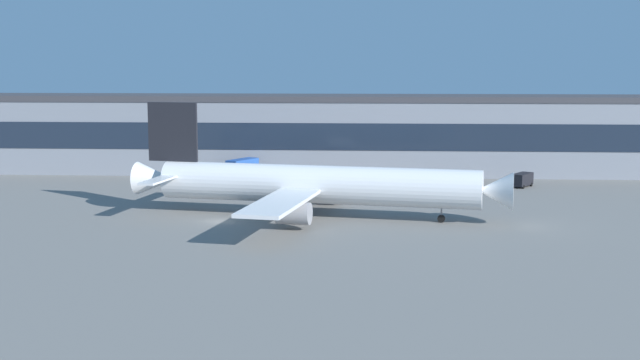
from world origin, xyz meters
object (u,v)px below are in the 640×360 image
(catering_truck, at_px, (243,169))
(crew_van, at_px, (522,179))
(follow_me_car, at_px, (471,179))
(belt_loader, at_px, (324,181))
(airliner, at_px, (312,184))

(catering_truck, height_order, crew_van, catering_truck)
(catering_truck, bearing_deg, crew_van, -6.15)
(follow_me_car, relative_size, belt_loader, 0.72)
(crew_van, bearing_deg, belt_loader, -176.35)
(airliner, relative_size, belt_loader, 8.63)
(catering_truck, height_order, belt_loader, catering_truck)
(crew_van, bearing_deg, follow_me_car, 167.70)
(airliner, xyz_separation_m, belt_loader, (0.11, 29.47, -3.74))
(catering_truck, distance_m, crew_van, 52.90)
(crew_van, height_order, follow_me_car, crew_van)
(airliner, height_order, crew_van, airliner)
(catering_truck, bearing_deg, airliner, -66.62)
(airliner, height_order, follow_me_car, airliner)
(crew_van, bearing_deg, catering_truck, 173.85)
(catering_truck, xyz_separation_m, belt_loader, (16.30, -7.98, -1.14))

